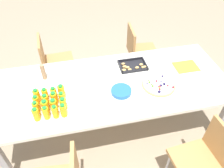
% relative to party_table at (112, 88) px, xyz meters
% --- Properties ---
extents(ground_plane, '(12.00, 12.00, 0.00)m').
position_rel_party_table_xyz_m(ground_plane, '(0.00, 0.00, -0.68)').
color(ground_plane, gray).
extents(party_table, '(2.41, 0.97, 0.74)m').
position_rel_party_table_xyz_m(party_table, '(0.00, 0.00, 0.00)').
color(party_table, silver).
rests_on(party_table, ground_plane).
extents(chair_near_right, '(0.43, 0.43, 0.83)m').
position_rel_party_table_xyz_m(chair_near_right, '(0.64, -0.85, -0.18)').
color(chair_near_right, '#B7844C').
rests_on(chair_near_right, ground_plane).
extents(chair_far_right, '(0.42, 0.42, 0.83)m').
position_rel_party_table_xyz_m(chair_far_right, '(0.57, 0.86, -0.18)').
color(chair_far_right, '#B7844C').
rests_on(chair_far_right, ground_plane).
extents(chair_far_left, '(0.42, 0.42, 0.83)m').
position_rel_party_table_xyz_m(chair_far_left, '(-0.62, 0.86, -0.18)').
color(chair_far_left, '#B7844C').
rests_on(chair_far_left, ground_plane).
extents(juice_bottle_0, '(0.06, 0.06, 0.14)m').
position_rel_party_table_xyz_m(juice_bottle_0, '(-0.73, -0.30, 0.12)').
color(juice_bottle_0, '#F9AE14').
rests_on(juice_bottle_0, party_table).
extents(juice_bottle_1, '(0.05, 0.05, 0.14)m').
position_rel_party_table_xyz_m(juice_bottle_1, '(-0.65, -0.30, 0.12)').
color(juice_bottle_1, '#FAAC14').
rests_on(juice_bottle_1, party_table).
extents(juice_bottle_2, '(0.05, 0.05, 0.14)m').
position_rel_party_table_xyz_m(juice_bottle_2, '(-0.57, -0.31, 0.12)').
color(juice_bottle_2, '#F9AE14').
rests_on(juice_bottle_2, party_table).
extents(juice_bottle_3, '(0.06, 0.06, 0.14)m').
position_rel_party_table_xyz_m(juice_bottle_3, '(-0.50, -0.31, 0.12)').
color(juice_bottle_3, '#FAAE14').
rests_on(juice_bottle_3, party_table).
extents(juice_bottle_4, '(0.05, 0.05, 0.15)m').
position_rel_party_table_xyz_m(juice_bottle_4, '(-0.73, -0.23, 0.12)').
color(juice_bottle_4, '#F9AC14').
rests_on(juice_bottle_4, party_table).
extents(juice_bottle_5, '(0.06, 0.06, 0.15)m').
position_rel_party_table_xyz_m(juice_bottle_5, '(-0.65, -0.23, 0.12)').
color(juice_bottle_5, '#F9AC14').
rests_on(juice_bottle_5, party_table).
extents(juice_bottle_6, '(0.06, 0.06, 0.14)m').
position_rel_party_table_xyz_m(juice_bottle_6, '(-0.58, -0.23, 0.12)').
color(juice_bottle_6, '#F9AC14').
rests_on(juice_bottle_6, party_table).
extents(juice_bottle_7, '(0.06, 0.06, 0.13)m').
position_rel_party_table_xyz_m(juice_bottle_7, '(-0.50, -0.23, 0.12)').
color(juice_bottle_7, '#FAAD14').
rests_on(juice_bottle_7, party_table).
extents(juice_bottle_8, '(0.05, 0.05, 0.14)m').
position_rel_party_table_xyz_m(juice_bottle_8, '(-0.73, -0.16, 0.12)').
color(juice_bottle_8, '#FAAC14').
rests_on(juice_bottle_8, party_table).
extents(juice_bottle_9, '(0.06, 0.06, 0.14)m').
position_rel_party_table_xyz_m(juice_bottle_9, '(-0.65, -0.15, 0.12)').
color(juice_bottle_9, '#F9AD14').
rests_on(juice_bottle_9, party_table).
extents(juice_bottle_10, '(0.06, 0.06, 0.14)m').
position_rel_party_table_xyz_m(juice_bottle_10, '(-0.58, -0.15, 0.12)').
color(juice_bottle_10, '#F9AC14').
rests_on(juice_bottle_10, party_table).
extents(juice_bottle_11, '(0.05, 0.05, 0.14)m').
position_rel_party_table_xyz_m(juice_bottle_11, '(-0.51, -0.16, 0.12)').
color(juice_bottle_11, '#F9AE14').
rests_on(juice_bottle_11, party_table).
extents(juice_bottle_12, '(0.06, 0.06, 0.15)m').
position_rel_party_table_xyz_m(juice_bottle_12, '(-0.73, -0.08, 0.13)').
color(juice_bottle_12, '#F9AE14').
rests_on(juice_bottle_12, party_table).
extents(juice_bottle_13, '(0.05, 0.05, 0.14)m').
position_rel_party_table_xyz_m(juice_bottle_13, '(-0.66, -0.08, 0.12)').
color(juice_bottle_13, '#FAAE14').
rests_on(juice_bottle_13, party_table).
extents(juice_bottle_14, '(0.06, 0.06, 0.14)m').
position_rel_party_table_xyz_m(juice_bottle_14, '(-0.58, -0.08, 0.12)').
color(juice_bottle_14, '#FAAC14').
rests_on(juice_bottle_14, party_table).
extents(juice_bottle_15, '(0.06, 0.06, 0.15)m').
position_rel_party_table_xyz_m(juice_bottle_15, '(-0.51, -0.08, 0.13)').
color(juice_bottle_15, '#FAAC14').
rests_on(juice_bottle_15, party_table).
extents(fruit_pizza, '(0.33, 0.33, 0.05)m').
position_rel_party_table_xyz_m(fruit_pizza, '(0.45, -0.12, 0.07)').
color(fruit_pizza, tan).
rests_on(fruit_pizza, party_table).
extents(snack_tray, '(0.30, 0.22, 0.04)m').
position_rel_party_table_xyz_m(snack_tray, '(0.27, 0.22, 0.07)').
color(snack_tray, black).
rests_on(snack_tray, party_table).
extents(plate_stack, '(0.20, 0.20, 0.04)m').
position_rel_party_table_xyz_m(plate_stack, '(0.06, -0.14, 0.08)').
color(plate_stack, blue).
rests_on(plate_stack, party_table).
extents(napkin_stack, '(0.15, 0.15, 0.01)m').
position_rel_party_table_xyz_m(napkin_stack, '(-0.14, 0.27, 0.06)').
color(napkin_stack, white).
rests_on(napkin_stack, party_table).
extents(cardboard_tube, '(0.04, 0.04, 0.18)m').
position_rel_party_table_xyz_m(cardboard_tube, '(-0.67, 0.23, 0.14)').
color(cardboard_tube, '#9E7A56').
rests_on(cardboard_tube, party_table).
extents(paper_folder, '(0.26, 0.20, 0.01)m').
position_rel_party_table_xyz_m(paper_folder, '(0.86, 0.10, 0.06)').
color(paper_folder, yellow).
rests_on(paper_folder, party_table).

